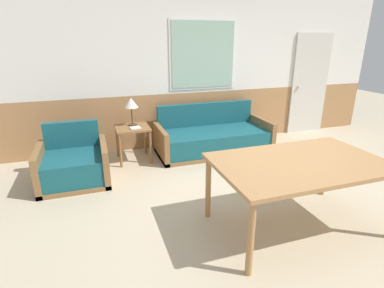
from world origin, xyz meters
TOP-DOWN VIEW (x-y plane):
  - ground_plane at (0.00, 0.00)m, footprint 16.00×16.00m
  - wall_back at (-0.00, 2.63)m, footprint 7.20×0.09m
  - couch at (-0.11, 2.05)m, footprint 1.97×0.89m
  - armchair at (-2.40, 1.56)m, footprint 0.92×0.86m
  - side_table at (-1.50, 2.09)m, footprint 0.53×0.53m
  - table_lamp at (-1.48, 2.18)m, footprint 0.22×0.22m
  - book_stack at (-1.46, 1.99)m, footprint 0.18×0.17m
  - dining_table at (-0.16, -0.33)m, footprint 1.71×1.07m
  - entry_door at (2.26, 2.57)m, footprint 0.85×0.09m

SIDE VIEW (x-z plane):
  - ground_plane at x=0.00m, z-range 0.00..0.00m
  - armchair at x=-2.40m, z-range -0.15..0.63m
  - couch at x=-0.11m, z-range -0.16..0.64m
  - side_table at x=-1.50m, z-range 0.19..0.76m
  - book_stack at x=-1.46m, z-range 0.57..0.59m
  - dining_table at x=-0.16m, z-range 0.31..1.06m
  - table_lamp at x=-1.48m, z-range 0.70..1.15m
  - entry_door at x=2.26m, z-range 0.00..2.02m
  - wall_back at x=0.00m, z-range 0.01..2.71m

